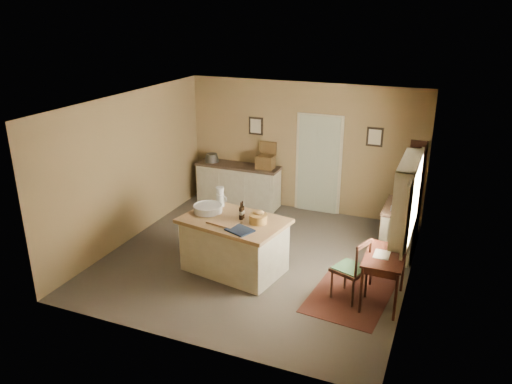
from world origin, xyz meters
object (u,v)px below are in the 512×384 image
at_px(work_island, 234,243).
at_px(shelving_unit, 414,195).
at_px(sideboard, 239,183).
at_px(desk_chair, 350,269).
at_px(writing_desk, 385,261).
at_px(right_cabinet, 399,230).

distance_m(work_island, shelving_unit, 3.44).
height_order(work_island, sideboard, work_island).
bearing_deg(work_island, desk_chair, 6.16).
distance_m(sideboard, writing_desk, 4.49).
height_order(work_island, right_cabinet, work_island).
bearing_deg(sideboard, shelving_unit, -6.87).
xyz_separation_m(writing_desk, shelving_unit, (0.15, 2.31, 0.24)).
distance_m(work_island, right_cabinet, 2.90).
height_order(writing_desk, desk_chair, desk_chair).
height_order(sideboard, writing_desk, sideboard).
bearing_deg(sideboard, desk_chair, -42.79).
height_order(sideboard, right_cabinet, sideboard).
bearing_deg(right_cabinet, desk_chair, -105.10).
height_order(desk_chair, right_cabinet, right_cabinet).
bearing_deg(desk_chair, work_island, -163.50).
distance_m(work_island, writing_desk, 2.41).
relative_size(writing_desk, desk_chair, 0.94).
bearing_deg(shelving_unit, writing_desk, -93.67).
relative_size(sideboard, writing_desk, 2.03).
distance_m(desk_chair, shelving_unit, 2.51).
bearing_deg(sideboard, writing_desk, -37.86).
distance_m(work_island, sideboard, 2.94).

